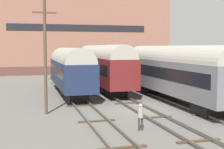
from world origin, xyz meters
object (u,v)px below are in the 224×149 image
Objects in this scene: train_car_grey at (173,70)px; bench at (190,84)px; person_worker at (141,114)px; utility_pole at (45,55)px; train_car_maroon at (102,64)px; train_car_navy at (70,68)px.

train_car_grey is 3.26m from bench.
train_car_grey is 11.17m from person_worker.
train_car_grey is 12.27m from utility_pole.
utility_pole reaches higher than train_car_maroon.
utility_pole is at bearing -120.81° from train_car_maroon.
bench is at bearing -52.61° from train_car_maroon.
train_car_maroon is 14.88m from utility_pole.
bench is (2.54, 1.32, -1.57)m from train_car_grey.
person_worker is (-2.23, -19.14, -2.07)m from train_car_maroon.
train_car_maroon reaches higher than train_car_grey.
person_worker is at bearing -96.64° from train_car_maroon.
utility_pole is (-11.94, -2.38, 1.54)m from train_car_grey.
person_worker is 9.09m from utility_pole.
train_car_maroon is 13.12× the size of bench.
train_car_grey is 1.20× the size of train_car_navy.
train_car_navy reaches higher than person_worker.
person_worker is (-9.12, -10.12, -0.45)m from bench.
train_car_grey is 10.87× the size of person_worker.
train_car_maroon is 5.20m from train_car_navy.
train_car_navy is at bearing 151.24° from bench.
train_car_grey is at bearing 11.26° from utility_pole.
train_car_maroon reaches higher than train_car_navy.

